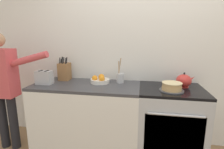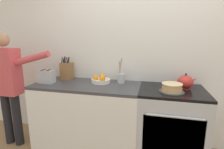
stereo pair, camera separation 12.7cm
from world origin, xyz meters
TOP-DOWN VIEW (x-y plane):
  - wall_back at (0.00, 0.64)m, footprint 8.00×0.04m
  - counter_cabinet at (-0.72, 0.31)m, footprint 1.37×0.62m
  - stove_range at (0.34, 0.31)m, footprint 0.76×0.66m
  - layer_cake at (0.32, 0.22)m, footprint 0.27×0.27m
  - tea_kettle at (0.49, 0.41)m, footprint 0.22×0.18m
  - knife_block at (-1.09, 0.49)m, footprint 0.14×0.15m
  - utensil_crock at (-0.30, 0.48)m, footprint 0.10×0.10m
  - fruit_bowl at (-0.56, 0.41)m, footprint 0.25×0.25m
  - toaster at (-1.26, 0.24)m, footprint 0.22×0.12m
  - person_baker at (-1.75, 0.11)m, footprint 0.90×0.20m

SIDE VIEW (x-z plane):
  - counter_cabinet at x=-0.72m, z-range 0.00..0.89m
  - stove_range at x=0.34m, z-range 0.00..0.89m
  - person_baker at x=-1.75m, z-range 0.14..1.68m
  - fruit_bowl at x=-0.56m, z-range 0.87..0.98m
  - layer_cake at x=0.32m, z-range 0.88..0.98m
  - utensil_crock at x=-0.30m, z-range 0.79..1.12m
  - tea_kettle at x=0.49m, z-range 0.87..1.05m
  - toaster at x=-1.26m, z-range 0.88..1.06m
  - knife_block at x=-1.09m, z-range 0.84..1.17m
  - wall_back at x=0.00m, z-range 0.00..2.60m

